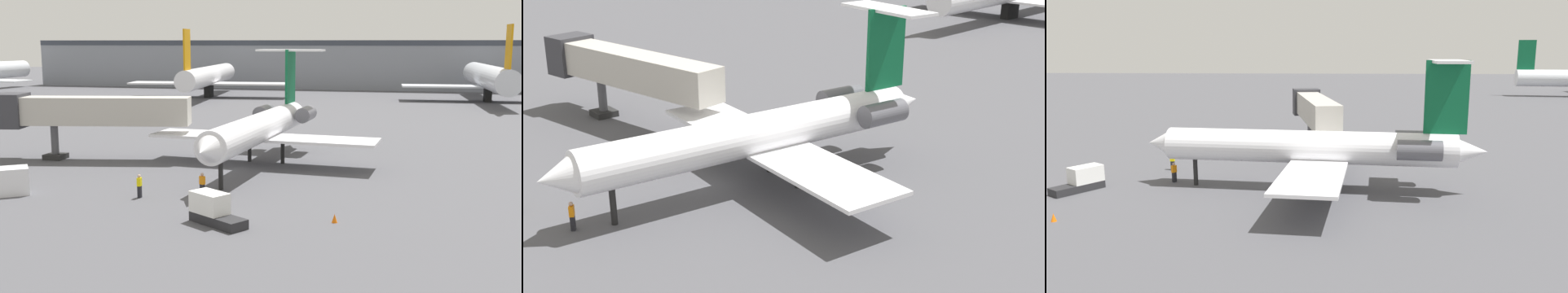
% 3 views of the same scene
% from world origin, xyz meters
% --- Properties ---
extents(ground_plane, '(400.00, 400.00, 0.10)m').
position_xyz_m(ground_plane, '(0.00, 0.00, -0.05)').
color(ground_plane, '#4C4C51').
extents(regional_jet, '(20.99, 26.98, 10.25)m').
position_xyz_m(regional_jet, '(0.83, 3.21, 3.57)').
color(regional_jet, white).
rests_on(regional_jet, ground_plane).
extents(jet_bridge, '(18.21, 6.11, 6.23)m').
position_xyz_m(jet_bridge, '(-16.20, 2.02, 4.55)').
color(jet_bridge, '#B7B2A8').
rests_on(jet_bridge, ground_plane).
extents(ground_crew_loader, '(0.48, 0.43, 1.69)m').
position_xyz_m(ground_crew_loader, '(-0.88, -9.15, 0.86)').
color(ground_crew_loader, black).
rests_on(ground_crew_loader, ground_plane).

